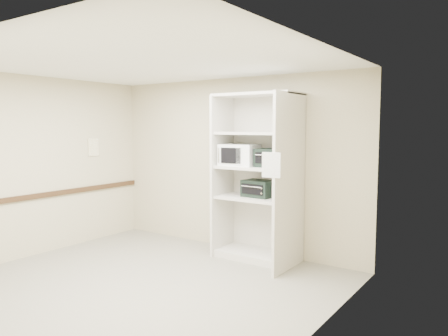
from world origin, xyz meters
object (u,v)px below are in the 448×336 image
Objects in this scene: microwave at (239,155)px; toaster_oven_upper at (273,158)px; shelving_unit at (260,183)px; toaster_oven_lower at (259,188)px.

microwave is 0.53m from toaster_oven_upper.
shelving_unit reaches higher than toaster_oven_lower.
toaster_oven_upper is at bearing 11.84° from shelving_unit.
shelving_unit is 5.50× the size of toaster_oven_lower.
toaster_oven_upper is 1.03× the size of toaster_oven_lower.
microwave reaches higher than toaster_oven_lower.
toaster_oven_lower is at bearing 8.18° from microwave.
toaster_oven_lower is at bearing 132.52° from shelving_unit.
shelving_unit is 0.11m from toaster_oven_lower.
shelving_unit is 4.60× the size of microwave.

